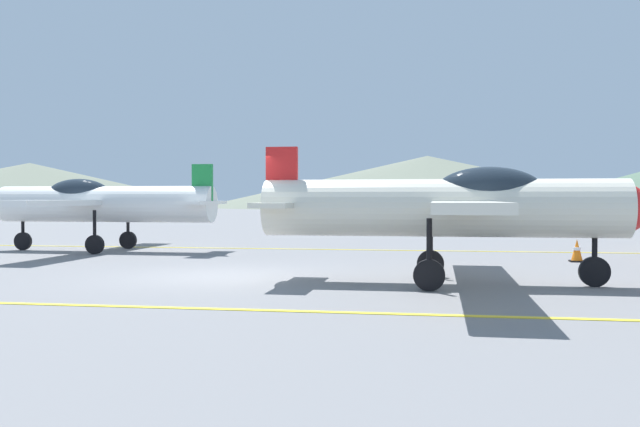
{
  "coord_description": "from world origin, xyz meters",
  "views": [
    {
      "loc": [
        4.54,
        -14.24,
        1.66
      ],
      "look_at": [
        1.14,
        6.0,
        1.2
      ],
      "focal_mm": 39.25,
      "sensor_mm": 36.0,
      "label": 1
    }
  ],
  "objects": [
    {
      "name": "ground_plane",
      "position": [
        0.0,
        0.0,
        0.0
      ],
      "size": [
        400.0,
        400.0,
        0.0
      ],
      "primitive_type": "plane",
      "color": "slate"
    },
    {
      "name": "apron_line_near",
      "position": [
        0.0,
        -4.28,
        0.01
      ],
      "size": [
        80.0,
        0.16,
        0.01
      ],
      "primitive_type": "cube",
      "color": "yellow",
      "rests_on": "ground_plane"
    },
    {
      "name": "apron_line_far",
      "position": [
        0.0,
        7.86,
        0.01
      ],
      "size": [
        80.0,
        0.16,
        0.01
      ],
      "primitive_type": "cube",
      "color": "yellow",
      "rests_on": "ground_plane"
    },
    {
      "name": "airplane_near",
      "position": [
        4.9,
        -0.58,
        1.51
      ],
      "size": [
        7.71,
        8.9,
        2.68
      ],
      "color": "silver",
      "rests_on": "ground_plane"
    },
    {
      "name": "airplane_mid",
      "position": [
        -5.9,
        6.02,
        1.51
      ],
      "size": [
        7.71,
        8.9,
        2.68
      ],
      "color": "white",
      "rests_on": "ground_plane"
    },
    {
      "name": "traffic_cone_front",
      "position": [
        8.11,
        4.67,
        0.29
      ],
      "size": [
        0.36,
        0.36,
        0.59
      ],
      "color": "black",
      "rests_on": "ground_plane"
    },
    {
      "name": "hill_left",
      "position": [
        -75.95,
        114.09,
        4.32
      ],
      "size": [
        76.07,
        76.07,
        8.65
      ],
      "primitive_type": "cone",
      "color": "slate",
      "rests_on": "ground_plane"
    },
    {
      "name": "hill_centerleft",
      "position": [
        2.7,
        118.08,
        4.76
      ],
      "size": [
        84.29,
        84.29,
        9.52
      ],
      "primitive_type": "cone",
      "color": "slate",
      "rests_on": "ground_plane"
    }
  ]
}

